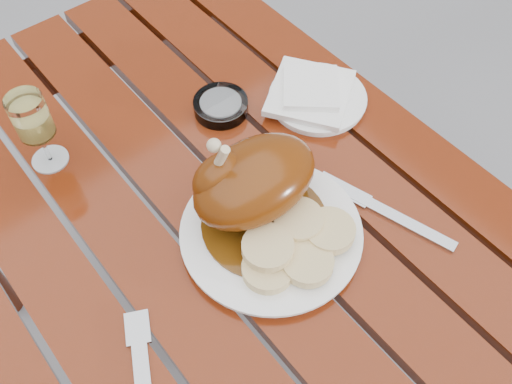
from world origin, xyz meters
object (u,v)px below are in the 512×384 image
at_px(table, 226,322).
at_px(side_plate, 318,99).
at_px(wine_glass, 38,131).
at_px(ashtray, 221,106).
at_px(dinner_plate, 271,233).

distance_m(table, side_plate, 0.49).
xyz_separation_m(wine_glass, ashtray, (0.28, -0.09, -0.06)).
relative_size(dinner_plate, side_plate, 1.56).
relative_size(dinner_plate, wine_glass, 1.92).
xyz_separation_m(table, dinner_plate, (0.05, -0.07, 0.38)).
xyz_separation_m(dinner_plate, side_plate, (0.24, 0.16, -0.00)).
height_order(wine_glass, side_plate, wine_glass).
distance_m(table, wine_glass, 0.54).
height_order(side_plate, ashtray, ashtray).
distance_m(dinner_plate, ashtray, 0.27).
xyz_separation_m(table, wine_glass, (-0.14, 0.27, 0.44)).
relative_size(table, ashtray, 12.66).
bearing_deg(dinner_plate, table, 125.70).
xyz_separation_m(side_plate, ashtray, (-0.15, 0.09, 0.00)).
xyz_separation_m(dinner_plate, ashtray, (0.10, 0.25, 0.00)).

